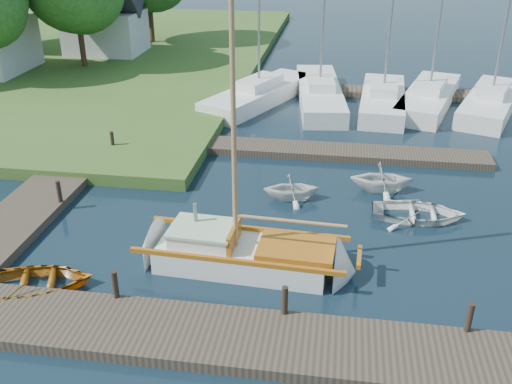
# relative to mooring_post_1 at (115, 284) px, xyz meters

# --- Properties ---
(ground) EXTENTS (160.00, 160.00, 0.00)m
(ground) POSITION_rel_mooring_post_1_xyz_m (3.00, 5.00, -0.70)
(ground) COLOR black
(ground) RESTS_ON ground
(near_dock) EXTENTS (18.00, 2.20, 0.30)m
(near_dock) POSITION_rel_mooring_post_1_xyz_m (3.00, -1.00, -0.55)
(near_dock) COLOR #322A21
(near_dock) RESTS_ON ground
(left_dock) EXTENTS (2.20, 18.00, 0.30)m
(left_dock) POSITION_rel_mooring_post_1_xyz_m (-5.00, 7.00, -0.55)
(left_dock) COLOR #322A21
(left_dock) RESTS_ON ground
(far_dock) EXTENTS (14.00, 1.60, 0.30)m
(far_dock) POSITION_rel_mooring_post_1_xyz_m (5.00, 11.50, -0.55)
(far_dock) COLOR #322A21
(far_dock) RESTS_ON ground
(pontoon) EXTENTS (30.00, 1.60, 0.30)m
(pontoon) POSITION_rel_mooring_post_1_xyz_m (13.00, 21.00, -0.55)
(pontoon) COLOR #322A21
(pontoon) RESTS_ON ground
(mooring_post_1) EXTENTS (0.16, 0.16, 0.80)m
(mooring_post_1) POSITION_rel_mooring_post_1_xyz_m (0.00, 0.00, 0.00)
(mooring_post_1) COLOR black
(mooring_post_1) RESTS_ON near_dock
(mooring_post_2) EXTENTS (0.16, 0.16, 0.80)m
(mooring_post_2) POSITION_rel_mooring_post_1_xyz_m (4.50, 0.00, 0.00)
(mooring_post_2) COLOR black
(mooring_post_2) RESTS_ON near_dock
(mooring_post_3) EXTENTS (0.16, 0.16, 0.80)m
(mooring_post_3) POSITION_rel_mooring_post_1_xyz_m (9.00, 0.00, 0.00)
(mooring_post_3) COLOR black
(mooring_post_3) RESTS_ON near_dock
(mooring_post_4) EXTENTS (0.16, 0.16, 0.80)m
(mooring_post_4) POSITION_rel_mooring_post_1_xyz_m (-4.00, 5.00, 0.00)
(mooring_post_4) COLOR black
(mooring_post_4) RESTS_ON left_dock
(mooring_post_5) EXTENTS (0.16, 0.16, 0.80)m
(mooring_post_5) POSITION_rel_mooring_post_1_xyz_m (-4.00, 10.00, 0.00)
(mooring_post_5) COLOR black
(mooring_post_5) RESTS_ON left_dock
(sailboat) EXTENTS (7.24, 2.34, 9.83)m
(sailboat) POSITION_rel_mooring_post_1_xyz_m (3.15, 2.43, -0.36)
(sailboat) COLOR white
(sailboat) RESTS_ON ground
(dinghy) EXTENTS (3.98, 3.37, 0.70)m
(dinghy) POSITION_rel_mooring_post_1_xyz_m (-2.64, 0.30, -0.35)
(dinghy) COLOR #93510C
(dinghy) RESTS_ON ground
(tender_b) EXTENTS (2.35, 2.13, 1.09)m
(tender_b) POSITION_rel_mooring_post_1_xyz_m (4.02, 7.02, -0.16)
(tender_b) COLOR white
(tender_b) RESTS_ON ground
(tender_c) EXTENTS (3.15, 2.26, 0.65)m
(tender_c) POSITION_rel_mooring_post_1_xyz_m (8.47, 6.21, -0.37)
(tender_c) COLOR white
(tender_c) RESTS_ON ground
(tender_d) EXTENTS (2.49, 2.19, 1.24)m
(tender_d) POSITION_rel_mooring_post_1_xyz_m (7.31, 8.23, -0.08)
(tender_d) COLOR white
(tender_d) RESTS_ON ground
(marina_boat_0) EXTENTS (5.48, 8.57, 10.84)m
(marina_boat_0) POSITION_rel_mooring_post_1_xyz_m (1.11, 18.42, -0.13)
(marina_boat_0) COLOR white
(marina_boat_0) RESTS_ON ground
(marina_boat_1) EXTENTS (3.33, 9.57, 9.28)m
(marina_boat_1) POSITION_rel_mooring_post_1_xyz_m (4.40, 19.20, -0.15)
(marina_boat_1) COLOR white
(marina_boat_1) RESTS_ON ground
(marina_boat_2) EXTENTS (2.69, 7.68, 12.00)m
(marina_boat_2) POSITION_rel_mooring_post_1_xyz_m (7.80, 18.45, -0.12)
(marina_boat_2) COLOR white
(marina_boat_2) RESTS_ON ground
(marina_boat_3) EXTENTS (4.40, 8.40, 11.51)m
(marina_boat_3) POSITION_rel_mooring_post_1_xyz_m (10.27, 19.23, -0.13)
(marina_boat_3) COLOR white
(marina_boat_3) RESTS_ON ground
(marina_boat_4) EXTENTS (4.84, 8.29, 11.25)m
(marina_boat_4) POSITION_rel_mooring_post_1_xyz_m (13.40, 18.85, -0.13)
(marina_boat_4) COLOR white
(marina_boat_4) RESTS_ON ground
(house_c) EXTENTS (5.25, 4.00, 5.28)m
(house_c) POSITION_rel_mooring_post_1_xyz_m (-11.00, 27.00, 1.88)
(house_c) COLOR beige
(house_c) RESTS_ON shore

